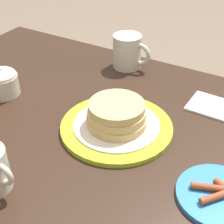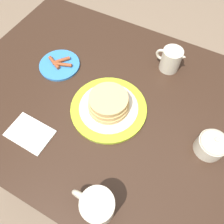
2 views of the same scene
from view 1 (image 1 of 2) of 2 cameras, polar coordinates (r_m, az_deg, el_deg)
dining_table at (r=0.91m, az=-2.59°, el=-9.51°), size 1.27×0.85×0.73m
pancake_plate at (r=0.82m, az=0.76°, el=-1.39°), size 0.27×0.27×0.07m
side_plate_bacon at (r=0.70m, az=17.26°, el=-13.02°), size 0.16×0.16×0.02m
coffee_mug at (r=1.09m, az=2.70°, el=10.06°), size 0.13×0.09×0.10m
sugar_bowl at (r=0.99m, az=-17.91°, el=4.83°), size 0.09×0.09×0.09m
napkin at (r=0.94m, az=17.13°, el=0.65°), size 0.15×0.11×0.01m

